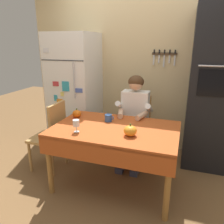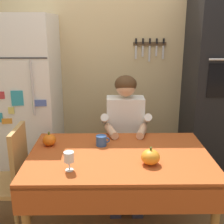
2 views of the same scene
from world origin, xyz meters
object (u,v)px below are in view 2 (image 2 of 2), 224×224
object	(u,v)px
seated_person	(125,129)
chair_left_side	(9,176)
wine_glass	(69,158)
pumpkin_medium	(49,140)
coffee_mug	(101,141)
refrigerator	(25,105)
pumpkin_large	(150,157)
dining_table	(119,165)
chair_behind_person	(124,143)
wall_oven	(217,89)

from	to	relation	value
seated_person	chair_left_side	bearing A→B (deg)	-152.72
wine_glass	pumpkin_medium	world-z (taller)	wine_glass
chair_left_side	coffee_mug	xyz separation A→B (m)	(0.76, 0.09, 0.27)
refrigerator	pumpkin_large	xyz separation A→B (m)	(1.17, -1.03, -0.11)
seated_person	pumpkin_large	distance (m)	0.77
dining_table	chair_left_side	size ratio (longest dim) A/B	1.51
wine_glass	chair_behind_person	bearing A→B (deg)	67.18
dining_table	chair_left_side	distance (m)	0.92
seated_person	chair_left_side	xyz separation A→B (m)	(-0.98, -0.51, -0.23)
coffee_mug	wine_glass	size ratio (longest dim) A/B	0.84
refrigerator	coffee_mug	size ratio (longest dim) A/B	15.72
coffee_mug	refrigerator	bearing A→B (deg)	139.51
wine_glass	pumpkin_large	distance (m)	0.58
pumpkin_large	pumpkin_medium	bearing A→B (deg)	156.31
refrigerator	pumpkin_medium	xyz separation A→B (m)	(0.38, -0.69, -0.11)
dining_table	seated_person	distance (m)	0.61
seated_person	pumpkin_medium	size ratio (longest dim) A/B	10.45
chair_behind_person	wine_glass	bearing A→B (deg)	-112.82
seated_person	pumpkin_medium	xyz separation A→B (m)	(-0.65, -0.41, 0.05)
pumpkin_medium	dining_table	bearing A→B (deg)	-19.10
chair_left_side	pumpkin_medium	distance (m)	0.44
wall_oven	pumpkin_large	size ratio (longest dim) A/B	15.55
seated_person	chair_left_side	distance (m)	1.13
dining_table	chair_left_side	xyz separation A→B (m)	(-0.90, 0.10, -0.14)
chair_left_side	wine_glass	xyz separation A→B (m)	(0.55, -0.33, 0.32)
coffee_mug	pumpkin_large	size ratio (longest dim) A/B	0.85
chair_behind_person	coffee_mug	size ratio (longest dim) A/B	8.12
refrigerator	seated_person	size ratio (longest dim) A/B	1.45
refrigerator	dining_table	xyz separation A→B (m)	(0.95, -0.88, -0.24)
coffee_mug	seated_person	bearing A→B (deg)	61.68
dining_table	pumpkin_medium	bearing A→B (deg)	160.90
refrigerator	pumpkin_medium	distance (m)	0.79
wall_oven	chair_behind_person	size ratio (longest dim) A/B	2.26
wall_oven	pumpkin_medium	distance (m)	1.80
chair_left_side	pumpkin_medium	bearing A→B (deg)	16.96
coffee_mug	wine_glass	distance (m)	0.48
wine_glass	seated_person	bearing A→B (deg)	62.74
refrigerator	dining_table	bearing A→B (deg)	-42.91
dining_table	seated_person	size ratio (longest dim) A/B	1.12
wall_oven	coffee_mug	bearing A→B (deg)	-148.46
wall_oven	dining_table	xyz separation A→B (m)	(-1.05, -0.92, -0.39)
seated_person	wine_glass	xyz separation A→B (m)	(-0.43, -0.84, 0.10)
refrigerator	wine_glass	size ratio (longest dim) A/B	13.13
wall_oven	coffee_mug	distance (m)	1.42
dining_table	chair_behind_person	xyz separation A→B (m)	(0.08, 0.79, -0.14)
wall_oven	wine_glass	world-z (taller)	wall_oven
refrigerator	coffee_mug	world-z (taller)	refrigerator
wall_oven	coffee_mug	world-z (taller)	wall_oven
refrigerator	chair_behind_person	size ratio (longest dim) A/B	1.94
refrigerator	pumpkin_medium	world-z (taller)	refrigerator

